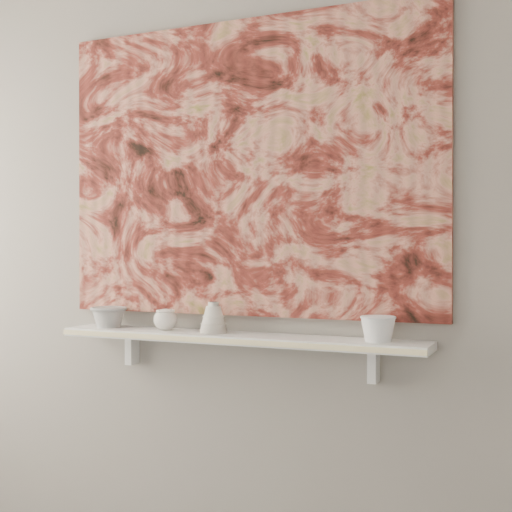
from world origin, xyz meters
The scene contains 11 objects.
wall_back centered at (0.00, 1.60, 1.35)m, with size 3.60×3.60×0.00m, color gray.
shelf centered at (0.00, 1.51, 0.92)m, with size 1.40×0.18×0.03m, color silver.
shelf_stripe centered at (0.00, 1.41, 0.92)m, with size 1.40×0.01×0.02m, color beige.
bracket_left centered at (-0.49, 1.57, 0.84)m, with size 0.03×0.06×0.12m, color silver.
bracket_right centered at (0.49, 1.57, 0.84)m, with size 0.03×0.06×0.12m, color silver.
painting centered at (0.00, 1.59, 1.54)m, with size 1.50×0.03×1.10m, color maroon.
house_motif centered at (0.45, 1.57, 1.23)m, with size 0.09×0.00×0.08m, color black.
bowl_grey centered at (-0.56, 1.51, 0.97)m, with size 0.14×0.14×0.08m, color gray, non-canonical shape.
cup_cream centered at (-0.30, 1.51, 0.97)m, with size 0.09×0.09×0.08m, color silver, non-canonical shape.
bell_vessel centered at (-0.09, 1.51, 0.99)m, with size 0.10×0.10×0.11m, color beige, non-canonical shape.
bowl_white centered at (0.52, 1.51, 0.97)m, with size 0.12×0.12×0.09m, color white, non-canonical shape.
Camera 1 is at (1.11, -0.82, 1.24)m, focal length 50.00 mm.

